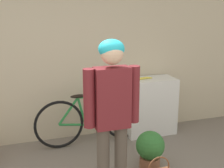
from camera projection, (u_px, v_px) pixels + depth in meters
The scene contains 6 objects.
wall_back at pixel (59, 54), 4.54m from camera, with size 8.00×0.07×2.60m.
side_shelf at pixel (150, 106), 4.93m from camera, with size 0.78×0.42×0.89m.
person at pixel (112, 107), 3.08m from camera, with size 0.58×0.24×1.70m.
bicycle at pixel (93, 119), 4.57m from camera, with size 1.72×0.46×0.78m.
banana at pixel (141, 78), 4.76m from camera, with size 0.36×0.09×0.04m.
potted_plant at pixel (150, 149), 3.87m from camera, with size 0.36×0.36×0.50m.
Camera 1 is at (-0.68, -1.99, 2.03)m, focal length 50.00 mm.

